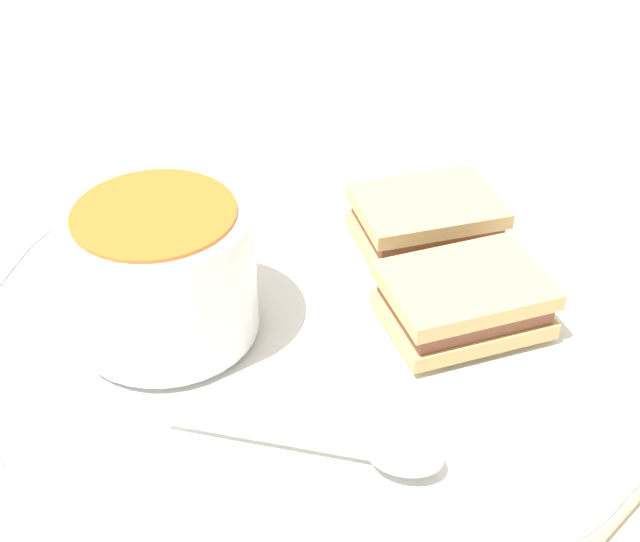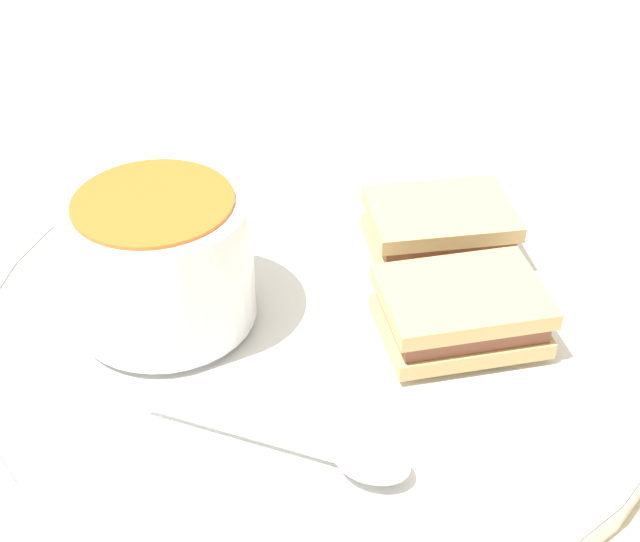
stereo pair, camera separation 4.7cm
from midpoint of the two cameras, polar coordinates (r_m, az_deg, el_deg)
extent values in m
plane|color=beige|center=(0.49, 2.72, -3.71)|extent=(2.40, 2.40, 0.00)
cylinder|color=white|center=(0.49, 2.75, -3.05)|extent=(0.37, 0.37, 0.01)
torus|color=white|center=(0.48, 2.78, -2.24)|extent=(0.37, 0.37, 0.01)
cylinder|color=white|center=(0.47, -7.00, -2.49)|extent=(0.05, 0.05, 0.01)
cylinder|color=white|center=(0.45, -7.29, 0.56)|extent=(0.09, 0.09, 0.07)
cylinder|color=orange|center=(0.44, -7.63, 4.10)|extent=(0.08, 0.08, 0.01)
cube|color=silver|center=(0.41, -1.62, -10.28)|extent=(0.02, 0.10, 0.00)
ellipsoid|color=silver|center=(0.40, 6.85, -12.21)|extent=(0.03, 0.04, 0.01)
cube|color=tan|center=(0.47, 11.75, -3.52)|extent=(0.09, 0.10, 0.01)
cube|color=brown|center=(0.46, 11.90, -2.62)|extent=(0.08, 0.09, 0.01)
cube|color=tan|center=(0.46, 12.05, -1.70)|extent=(0.09, 0.10, 0.01)
cube|color=tan|center=(0.53, 10.11, 1.84)|extent=(0.08, 0.10, 0.01)
cube|color=brown|center=(0.52, 10.22, 2.69)|extent=(0.08, 0.09, 0.01)
cube|color=tan|center=(0.51, 10.33, 3.56)|extent=(0.08, 0.10, 0.01)
cube|color=white|center=(0.81, -4.88, 13.65)|extent=(0.28, 0.35, 0.00)
camera|label=1|loc=(0.02, -87.14, 2.16)|focal=50.00mm
camera|label=2|loc=(0.02, 92.86, -2.16)|focal=50.00mm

